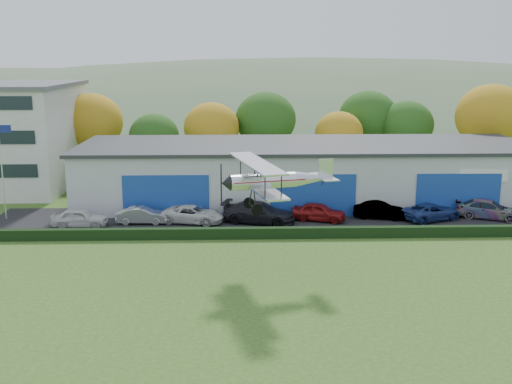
{
  "coord_description": "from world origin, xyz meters",
  "views": [
    {
      "loc": [
        -1.1,
        -26.34,
        13.03
      ],
      "look_at": [
        0.01,
        11.38,
        4.55
      ],
      "focal_mm": 42.68,
      "sensor_mm": 36.0,
      "label": 1
    }
  ],
  "objects_px": {
    "car_0": "(80,218)",
    "car_2": "(193,214)",
    "car_4": "(319,212)",
    "car_3": "(259,213)",
    "car_5": "(380,210)",
    "car_6": "(432,212)",
    "car_1": "(142,215)",
    "biplane": "(273,179)",
    "flagpole": "(3,162)",
    "car_7": "(489,209)",
    "hangar": "(305,172)"
  },
  "relations": [
    {
      "from": "flagpole",
      "to": "car_6",
      "type": "distance_m",
      "value": 34.61
    },
    {
      "from": "car_1",
      "to": "car_5",
      "type": "relative_size",
      "value": 0.96
    },
    {
      "from": "hangar",
      "to": "car_3",
      "type": "height_order",
      "value": "hangar"
    },
    {
      "from": "car_5",
      "to": "biplane",
      "type": "relative_size",
      "value": 0.52
    },
    {
      "from": "car_0",
      "to": "car_2",
      "type": "height_order",
      "value": "car_0"
    },
    {
      "from": "car_5",
      "to": "car_6",
      "type": "xyz_separation_m",
      "value": [
        4.09,
        -0.58,
        -0.01
      ]
    },
    {
      "from": "car_2",
      "to": "car_4",
      "type": "xyz_separation_m",
      "value": [
        10.06,
        0.31,
        0.05
      ]
    },
    {
      "from": "car_2",
      "to": "car_3",
      "type": "bearing_deg",
      "value": -78.29
    },
    {
      "from": "car_3",
      "to": "car_5",
      "type": "xyz_separation_m",
      "value": [
        9.87,
        1.02,
        -0.15
      ]
    },
    {
      "from": "car_4",
      "to": "car_6",
      "type": "relative_size",
      "value": 0.87
    },
    {
      "from": "car_6",
      "to": "car_7",
      "type": "bearing_deg",
      "value": -108.53
    },
    {
      "from": "car_4",
      "to": "car_0",
      "type": "bearing_deg",
      "value": 112.19
    },
    {
      "from": "car_0",
      "to": "car_5",
      "type": "bearing_deg",
      "value": -87.49
    },
    {
      "from": "car_7",
      "to": "biplane",
      "type": "distance_m",
      "value": 22.54
    },
    {
      "from": "flagpole",
      "to": "car_7",
      "type": "height_order",
      "value": "flagpole"
    },
    {
      "from": "flagpole",
      "to": "car_5",
      "type": "height_order",
      "value": "flagpole"
    },
    {
      "from": "car_1",
      "to": "car_6",
      "type": "relative_size",
      "value": 0.82
    },
    {
      "from": "car_2",
      "to": "car_5",
      "type": "xyz_separation_m",
      "value": [
        15.08,
        0.82,
        0.01
      ]
    },
    {
      "from": "car_3",
      "to": "car_7",
      "type": "distance_m",
      "value": 18.81
    },
    {
      "from": "hangar",
      "to": "car_4",
      "type": "height_order",
      "value": "hangar"
    },
    {
      "from": "car_0",
      "to": "biplane",
      "type": "xyz_separation_m",
      "value": [
        14.34,
        -10.48,
        5.11
      ]
    },
    {
      "from": "car_4",
      "to": "car_3",
      "type": "bearing_deg",
      "value": 114.27
    },
    {
      "from": "car_5",
      "to": "car_6",
      "type": "relative_size",
      "value": 0.85
    },
    {
      "from": "car_2",
      "to": "car_1",
      "type": "bearing_deg",
      "value": 104.99
    },
    {
      "from": "car_1",
      "to": "car_5",
      "type": "distance_m",
      "value": 19.12
    },
    {
      "from": "car_2",
      "to": "biplane",
      "type": "distance_m",
      "value": 13.76
    },
    {
      "from": "car_3",
      "to": "car_4",
      "type": "relative_size",
      "value": 1.35
    },
    {
      "from": "car_1",
      "to": "flagpole",
      "type": "bearing_deg",
      "value": 82.34
    },
    {
      "from": "car_0",
      "to": "car_4",
      "type": "relative_size",
      "value": 0.99
    },
    {
      "from": "car_7",
      "to": "biplane",
      "type": "height_order",
      "value": "biplane"
    },
    {
      "from": "car_2",
      "to": "car_4",
      "type": "relative_size",
      "value": 1.15
    },
    {
      "from": "car_1",
      "to": "car_6",
      "type": "bearing_deg",
      "value": -88.44
    },
    {
      "from": "hangar",
      "to": "car_1",
      "type": "height_order",
      "value": "hangar"
    },
    {
      "from": "car_4",
      "to": "car_7",
      "type": "height_order",
      "value": "car_7"
    },
    {
      "from": "car_1",
      "to": "car_4",
      "type": "height_order",
      "value": "car_4"
    },
    {
      "from": "flagpole",
      "to": "hangar",
      "type": "bearing_deg",
      "value": 13.51
    },
    {
      "from": "car_7",
      "to": "car_1",
      "type": "bearing_deg",
      "value": 114.39
    },
    {
      "from": "hangar",
      "to": "car_2",
      "type": "bearing_deg",
      "value": -142.13
    },
    {
      "from": "car_6",
      "to": "flagpole",
      "type": "bearing_deg",
      "value": 64.57
    },
    {
      "from": "car_0",
      "to": "car_6",
      "type": "height_order",
      "value": "car_0"
    },
    {
      "from": "car_6",
      "to": "biplane",
      "type": "relative_size",
      "value": 0.61
    },
    {
      "from": "hangar",
      "to": "biplane",
      "type": "xyz_separation_m",
      "value": [
        -4.06,
        -18.99,
        3.22
      ]
    },
    {
      "from": "car_0",
      "to": "car_4",
      "type": "bearing_deg",
      "value": -87.91
    },
    {
      "from": "flagpole",
      "to": "car_0",
      "type": "relative_size",
      "value": 1.89
    },
    {
      "from": "car_4",
      "to": "car_5",
      "type": "distance_m",
      "value": 5.05
    },
    {
      "from": "car_0",
      "to": "car_3",
      "type": "xyz_separation_m",
      "value": [
        13.9,
        0.76,
        0.12
      ]
    },
    {
      "from": "car_2",
      "to": "biplane",
      "type": "relative_size",
      "value": 0.61
    },
    {
      "from": "flagpole",
      "to": "car_1",
      "type": "bearing_deg",
      "value": -8.43
    },
    {
      "from": "flagpole",
      "to": "car_1",
      "type": "relative_size",
      "value": 1.99
    },
    {
      "from": "car_3",
      "to": "car_1",
      "type": "bearing_deg",
      "value": 106.73
    }
  ]
}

